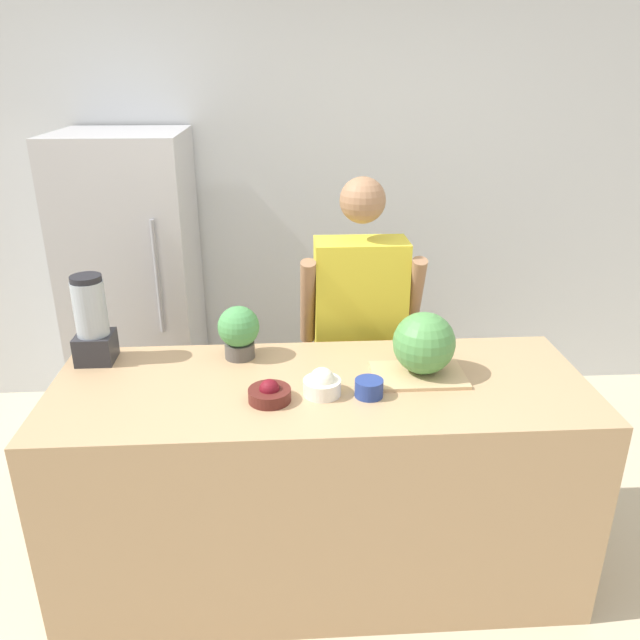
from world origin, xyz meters
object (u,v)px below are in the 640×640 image
at_px(bowl_cream, 323,384).
at_px(bowl_small_blue, 369,388).
at_px(person, 359,340).
at_px(bowl_cherries, 270,393).
at_px(refrigerator, 136,287).
at_px(watermelon, 424,343).
at_px(potted_plant, 239,331).
at_px(blender, 92,322).

relative_size(bowl_cream, bowl_small_blue, 1.33).
height_order(person, bowl_cherries, person).
distance_m(person, bowl_cherries, 0.85).
bearing_deg(person, bowl_small_blue, -94.15).
height_order(refrigerator, bowl_cream, refrigerator).
xyz_separation_m(refrigerator, bowl_small_blue, (1.16, -1.43, 0.08)).
height_order(watermelon, bowl_cream, watermelon).
relative_size(refrigerator, potted_plant, 7.63).
bearing_deg(person, potted_plant, -147.65).
height_order(bowl_cherries, bowl_cream, bowl_cream).
xyz_separation_m(refrigerator, bowl_cherries, (0.79, -1.44, 0.07)).
xyz_separation_m(person, potted_plant, (-0.55, -0.35, 0.22)).
xyz_separation_m(bowl_cherries, bowl_small_blue, (0.37, 0.01, 0.00)).
bearing_deg(bowl_cream, person, 72.20).
xyz_separation_m(refrigerator, blender, (0.07, -1.06, 0.22)).
distance_m(watermelon, bowl_cherries, 0.64).
relative_size(bowl_cream, potted_plant, 0.63).
bearing_deg(bowl_small_blue, refrigerator, 129.11).
bearing_deg(bowl_small_blue, bowl_cream, 172.00).
bearing_deg(bowl_cherries, bowl_cream, 10.19).
distance_m(bowl_small_blue, potted_plant, 0.63).
bearing_deg(person, watermelon, -71.64).
relative_size(refrigerator, bowl_cream, 12.16).
distance_m(person, bowl_cream, 0.74).
relative_size(watermelon, bowl_cream, 1.73).
bearing_deg(bowl_cream, refrigerator, 125.21).
bearing_deg(watermelon, person, 108.36).
xyz_separation_m(watermelon, potted_plant, (-0.74, 0.20, -0.02)).
bearing_deg(bowl_cherries, watermelon, 15.96).
relative_size(person, watermelon, 6.50).
xyz_separation_m(person, bowl_small_blue, (-0.05, -0.71, 0.13)).
bearing_deg(refrigerator, potted_plant, -58.09).
bearing_deg(bowl_cream, bowl_cherries, -169.81).
bearing_deg(blender, watermelon, -8.90).
bearing_deg(refrigerator, bowl_cream, -54.79).
height_order(person, bowl_small_blue, person).
xyz_separation_m(bowl_cream, blender, (-0.92, 0.35, 0.13)).
bearing_deg(potted_plant, refrigerator, 121.91).
relative_size(blender, potted_plant, 1.64).
bearing_deg(bowl_small_blue, potted_plant, 143.79).
xyz_separation_m(refrigerator, person, (1.21, -0.71, -0.05)).
bearing_deg(watermelon, refrigerator, 137.78).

